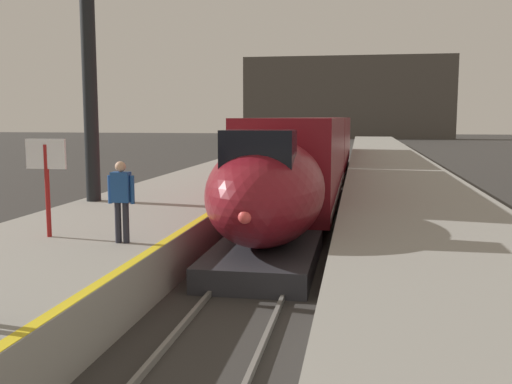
# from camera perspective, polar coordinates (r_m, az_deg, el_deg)

# --- Properties ---
(platform_left) EXTENTS (4.80, 110.00, 1.05)m
(platform_left) POSITION_cam_1_polar(r_m,az_deg,el_deg) (26.22, -3.83, 0.49)
(platform_left) COLOR gray
(platform_left) RESTS_ON ground
(platform_right) EXTENTS (4.80, 110.00, 1.05)m
(platform_right) POSITION_cam_1_polar(r_m,az_deg,el_deg) (25.54, 14.11, 0.10)
(platform_right) COLOR gray
(platform_right) RESTS_ON ground
(platform_left_safety_stripe) EXTENTS (0.20, 107.80, 0.01)m
(platform_left_safety_stripe) POSITION_cam_1_polar(r_m,az_deg,el_deg) (25.71, 1.10, 1.56)
(platform_left_safety_stripe) COLOR yellow
(platform_left_safety_stripe) RESTS_ON platform_left
(rail_main_left) EXTENTS (0.08, 110.00, 0.12)m
(rail_main_left) POSITION_cam_1_polar(r_m,az_deg,el_deg) (28.41, 3.99, 0.07)
(rail_main_left) COLOR slate
(rail_main_left) RESTS_ON ground
(rail_main_right) EXTENTS (0.08, 110.00, 0.12)m
(rail_main_right) POSITION_cam_1_polar(r_m,az_deg,el_deg) (28.29, 7.01, 0.00)
(rail_main_right) COLOR slate
(rail_main_right) RESTS_ON ground
(highspeed_train_main) EXTENTS (2.92, 37.44, 3.60)m
(highspeed_train_main) POSITION_cam_1_polar(r_m,az_deg,el_deg) (29.40, 5.73, 3.96)
(highspeed_train_main) COLOR maroon
(highspeed_train_main) RESTS_ON ground
(station_column_mid) EXTENTS (4.00, 0.68, 9.31)m
(station_column_mid) POSITION_cam_1_polar(r_m,az_deg,el_deg) (18.90, -16.12, 16.20)
(station_column_mid) COLOR black
(station_column_mid) RESTS_ON platform_left
(passenger_mid_platform) EXTENTS (0.57, 0.22, 1.69)m
(passenger_mid_platform) POSITION_cam_1_polar(r_m,az_deg,el_deg) (12.26, -13.00, -0.32)
(passenger_mid_platform) COLOR #23232D
(passenger_mid_platform) RESTS_ON platform_left
(departure_info_board) EXTENTS (0.90, 0.10, 2.12)m
(departure_info_board) POSITION_cam_1_polar(r_m,az_deg,el_deg) (13.30, -19.75, 2.25)
(departure_info_board) COLOR maroon
(departure_info_board) RESTS_ON platform_left
(terminus_back_wall) EXTENTS (36.00, 2.00, 14.00)m
(terminus_back_wall) POSITION_cam_1_polar(r_m,az_deg,el_deg) (102.61, 8.88, 9.10)
(terminus_back_wall) COLOR #4C4742
(terminus_back_wall) RESTS_ON ground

